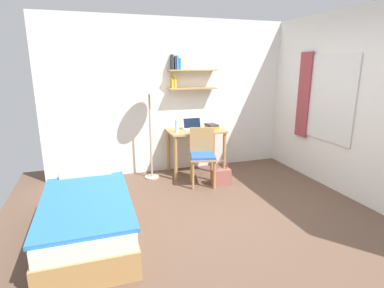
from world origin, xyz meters
name	(u,v)px	position (x,y,z in m)	size (l,w,h in m)	color
ground_plane	(221,219)	(0.00, 0.00, 0.00)	(5.28, 5.28, 0.00)	brown
wall_back	(176,96)	(0.00, 2.02, 1.31)	(4.40, 0.27, 2.60)	white
wall_right	(361,106)	(2.02, 0.05, 1.30)	(0.10, 4.40, 2.60)	white
bed	(88,215)	(-1.54, 0.15, 0.24)	(0.90, 1.85, 0.54)	#B2844C
desk	(196,139)	(0.26, 1.70, 0.61)	(0.96, 0.58, 0.76)	#B2844C
desk_chair	(202,154)	(0.19, 1.18, 0.49)	(0.49, 0.50, 0.88)	#B2844C
standing_lamp	(149,91)	(-0.53, 1.68, 1.45)	(0.43, 0.43, 1.64)	#B2A893
laptop	(193,126)	(0.22, 1.77, 0.82)	(0.34, 0.21, 0.20)	#B7BABF
water_bottle	(177,126)	(-0.10, 1.63, 0.87)	(0.06, 0.06, 0.20)	silver
book_stack	(212,126)	(0.56, 1.74, 0.80)	(0.20, 0.26, 0.08)	orange
handbag	(221,177)	(0.45, 1.03, 0.14)	(0.30, 0.13, 0.40)	#99564C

